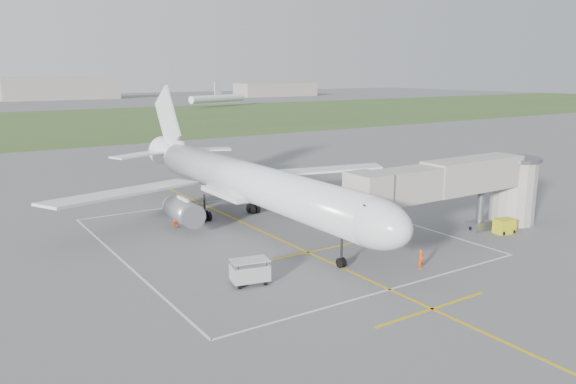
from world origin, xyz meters
TOP-DOWN VIEW (x-y plane):
  - ground at (0.00, 0.00)m, footprint 700.00×700.00m
  - grass_strip at (0.00, 130.00)m, footprint 700.00×120.00m
  - apron_markings at (0.00, -5.82)m, footprint 28.20×60.00m
  - airliner at (-0.00, 0.75)m, footprint 38.93×46.75m
  - jet_bridge at (15.72, -13.50)m, footprint 23.40×5.00m
  - gpu_unit at (19.07, -15.56)m, footprint 2.05×1.58m
  - baggage_cart at (-7.79, -13.65)m, footprint 2.97×2.13m
  - ramp_worker_nose at (4.96, -18.23)m, footprint 0.66×0.51m
  - ramp_worker_wing at (-6.43, 3.75)m, footprint 0.97×0.99m

SIDE VIEW (x-z plane):
  - ground at x=0.00m, z-range 0.00..0.00m
  - apron_markings at x=0.00m, z-range 0.00..0.01m
  - grass_strip at x=0.00m, z-range 0.00..0.02m
  - gpu_unit at x=19.07m, z-range -0.01..1.41m
  - ramp_worker_nose at x=4.96m, z-range 0.00..1.59m
  - ramp_worker_wing at x=-6.43m, z-range 0.00..1.61m
  - baggage_cart at x=-7.79m, z-range 0.02..1.90m
  - airliner at x=0.00m, z-range -2.37..11.15m
  - jet_bridge at x=15.72m, z-range 1.14..8.34m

